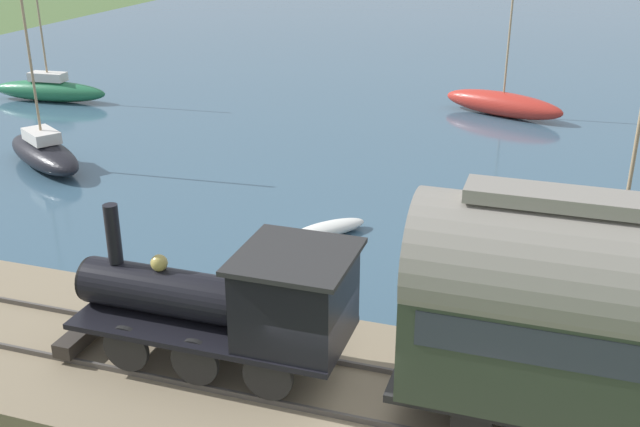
# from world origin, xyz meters

# --- Properties ---
(ground_plane) EXTENTS (200.00, 200.00, 0.00)m
(ground_plane) POSITION_xyz_m (0.00, 0.00, 0.00)
(ground_plane) COLOR #476033
(harbor_water) EXTENTS (80.00, 80.00, 0.01)m
(harbor_water) POSITION_xyz_m (43.39, 0.00, 0.00)
(harbor_water) COLOR #38566B
(harbor_water) RESTS_ON ground
(rail_embankment) EXTENTS (5.60, 56.00, 0.70)m
(rail_embankment) POSITION_xyz_m (0.29, 0.00, 0.29)
(rail_embankment) COLOR #84755B
(rail_embankment) RESTS_ON ground
(steam_locomotive) EXTENTS (2.34, 6.33, 3.32)m
(steam_locomotive) POSITION_xyz_m (0.29, 2.22, 2.30)
(steam_locomotive) COLOR black
(steam_locomotive) RESTS_ON rail_embankment
(sailboat_green) EXTENTS (1.87, 6.55, 7.78)m
(sailboat_green) POSITION_xyz_m (20.82, 22.38, 0.63)
(sailboat_green) COLOR #236B42
(sailboat_green) RESTS_ON harbor_water
(sailboat_white) EXTENTS (3.20, 4.50, 7.75)m
(sailboat_white) POSITION_xyz_m (7.07, -5.35, 0.80)
(sailboat_white) COLOR white
(sailboat_white) RESTS_ON harbor_water
(sailboat_red) EXTENTS (3.45, 6.27, 7.63)m
(sailboat_red) POSITION_xyz_m (25.27, -0.78, 0.62)
(sailboat_red) COLOR #B72D23
(sailboat_red) RESTS_ON harbor_water
(sailboat_black) EXTENTS (4.40, 5.63, 7.30)m
(sailboat_black) POSITION_xyz_m (11.61, 15.77, 0.62)
(sailboat_black) COLOR black
(sailboat_black) RESTS_ON harbor_water
(rowboat_off_pier) EXTENTS (0.90, 1.95, 0.45)m
(rowboat_off_pier) POSITION_xyz_m (11.45, -3.27, 0.23)
(rowboat_off_pier) COLOR silver
(rowboat_off_pier) RESTS_ON harbor_water
(rowboat_far_out) EXTENTS (2.47, 2.33, 0.42)m
(rowboat_far_out) POSITION_xyz_m (8.79, 3.01, 0.22)
(rowboat_far_out) COLOR silver
(rowboat_far_out) RESTS_ON harbor_water
(rowboat_mid_harbor) EXTENTS (1.93, 2.45, 0.36)m
(rowboat_mid_harbor) POSITION_xyz_m (9.11, -1.48, 0.19)
(rowboat_mid_harbor) COLOR silver
(rowboat_mid_harbor) RESTS_ON harbor_water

